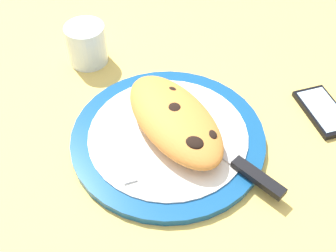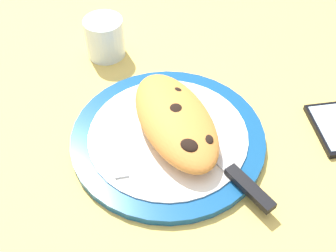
{
  "view_description": "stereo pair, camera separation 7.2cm",
  "coord_description": "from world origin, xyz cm",
  "px_view_note": "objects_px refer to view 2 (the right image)",
  "views": [
    {
      "loc": [
        45.19,
        -17.2,
        57.09
      ],
      "look_at": [
        0.0,
        0.0,
        3.7
      ],
      "focal_mm": 46.72,
      "sensor_mm": 36.0,
      "label": 1
    },
    {
      "loc": [
        47.24,
        -10.3,
        57.09
      ],
      "look_at": [
        0.0,
        0.0,
        3.7
      ],
      "focal_mm": 46.72,
      "sensor_mm": 36.0,
      "label": 2
    }
  ],
  "objects_px": {
    "plate": "(168,137)",
    "smartphone": "(333,129)",
    "fork": "(117,147)",
    "water_glass": "(105,39)",
    "calzone": "(175,120)",
    "knife": "(234,174)"
  },
  "relations": [
    {
      "from": "plate",
      "to": "smartphone",
      "type": "xyz_separation_m",
      "value": [
        0.04,
        0.29,
        -0.0
      ]
    },
    {
      "from": "fork",
      "to": "water_glass",
      "type": "relative_size",
      "value": 1.94
    },
    {
      "from": "fork",
      "to": "calzone",
      "type": "bearing_deg",
      "value": 99.4
    },
    {
      "from": "smartphone",
      "to": "water_glass",
      "type": "bearing_deg",
      "value": -129.68
    },
    {
      "from": "fork",
      "to": "smartphone",
      "type": "relative_size",
      "value": 1.29
    },
    {
      "from": "knife",
      "to": "smartphone",
      "type": "height_order",
      "value": "knife"
    },
    {
      "from": "plate",
      "to": "smartphone",
      "type": "distance_m",
      "value": 0.29
    },
    {
      "from": "fork",
      "to": "water_glass",
      "type": "distance_m",
      "value": 0.27
    },
    {
      "from": "calzone",
      "to": "water_glass",
      "type": "xyz_separation_m",
      "value": [
        -0.25,
        -0.09,
        -0.01
      ]
    },
    {
      "from": "calzone",
      "to": "knife",
      "type": "distance_m",
      "value": 0.13
    },
    {
      "from": "knife",
      "to": "water_glass",
      "type": "bearing_deg",
      "value": -156.91
    },
    {
      "from": "knife",
      "to": "smartphone",
      "type": "xyz_separation_m",
      "value": [
        -0.07,
        0.2,
        -0.02
      ]
    },
    {
      "from": "plate",
      "to": "smartphone",
      "type": "height_order",
      "value": "plate"
    },
    {
      "from": "water_glass",
      "to": "knife",
      "type": "bearing_deg",
      "value": 23.09
    },
    {
      "from": "calzone",
      "to": "knife",
      "type": "relative_size",
      "value": 1.13
    },
    {
      "from": "knife",
      "to": "calzone",
      "type": "bearing_deg",
      "value": -148.84
    },
    {
      "from": "plate",
      "to": "knife",
      "type": "xyz_separation_m",
      "value": [
        0.11,
        0.08,
        0.01
      ]
    },
    {
      "from": "calzone",
      "to": "knife",
      "type": "height_order",
      "value": "calzone"
    },
    {
      "from": "calzone",
      "to": "fork",
      "type": "distance_m",
      "value": 0.11
    },
    {
      "from": "knife",
      "to": "smartphone",
      "type": "relative_size",
      "value": 1.82
    },
    {
      "from": "fork",
      "to": "smartphone",
      "type": "bearing_deg",
      "value": 85.61
    },
    {
      "from": "smartphone",
      "to": "fork",
      "type": "bearing_deg",
      "value": -94.39
    }
  ]
}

